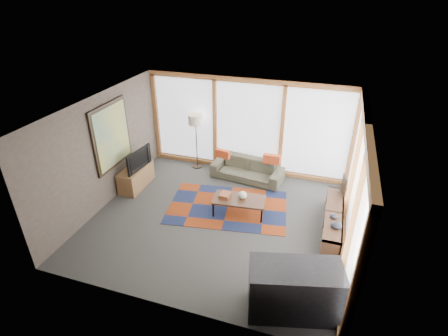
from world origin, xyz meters
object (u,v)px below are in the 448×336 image
(floor_lamp, at_px, (196,141))
(television, at_px, (136,159))
(coffee_table, at_px, (239,206))
(tv_console, at_px, (136,177))
(bookshelf, at_px, (333,221))
(sofa, at_px, (247,169))
(bar_counter, at_px, (294,290))

(floor_lamp, xyz_separation_m, television, (-1.02, -1.48, 0.02))
(coffee_table, bearing_deg, tv_console, 173.30)
(bookshelf, bearing_deg, sofa, 144.88)
(sofa, distance_m, floor_lamp, 1.62)
(coffee_table, xyz_separation_m, bar_counter, (1.55, -2.31, 0.26))
(floor_lamp, height_order, television, floor_lamp)
(television, bearing_deg, bar_counter, -115.13)
(coffee_table, distance_m, bookshelf, 2.06)
(coffee_table, distance_m, bar_counter, 2.79)
(sofa, distance_m, tv_console, 2.90)
(bookshelf, bearing_deg, television, 175.94)
(bookshelf, height_order, television, television)
(television, relative_size, bar_counter, 0.64)
(sofa, distance_m, coffee_table, 1.61)
(tv_console, bearing_deg, coffee_table, -6.70)
(coffee_table, bearing_deg, bar_counter, -56.16)
(sofa, distance_m, bookshelf, 2.79)
(sofa, bearing_deg, floor_lamp, 179.01)
(bookshelf, relative_size, bar_counter, 1.40)
(coffee_table, xyz_separation_m, bookshelf, (2.06, -0.02, 0.06))
(bookshelf, bearing_deg, bar_counter, -102.50)
(tv_console, height_order, bar_counter, bar_counter)
(tv_console, distance_m, bar_counter, 5.13)
(floor_lamp, distance_m, tv_console, 1.91)
(coffee_table, relative_size, bar_counter, 0.81)
(bar_counter, bearing_deg, bookshelf, 63.13)
(sofa, bearing_deg, coffee_table, -74.81)
(floor_lamp, height_order, bookshelf, floor_lamp)
(television, bearing_deg, sofa, -57.33)
(floor_lamp, xyz_separation_m, bookshelf, (3.80, -1.82, -0.54))
(television, height_order, bar_counter, television)
(bookshelf, relative_size, television, 2.19)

